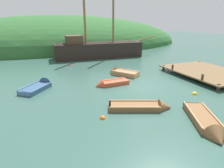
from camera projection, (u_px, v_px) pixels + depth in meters
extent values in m
plane|color=#33564C|center=(142.00, 85.00, 15.70)|extent=(120.00, 120.00, 0.00)
cube|color=brown|center=(207.00, 71.00, 18.25)|extent=(5.87, 7.48, 0.12)
cylinder|color=#433421|center=(218.00, 91.00, 14.51)|extent=(0.28, 0.28, 1.08)
cylinder|color=#433421|center=(163.00, 70.00, 20.42)|extent=(0.28, 0.28, 1.08)
cylinder|color=#433421|center=(199.00, 66.00, 22.30)|extent=(0.28, 0.28, 1.08)
cylinder|color=#433421|center=(203.00, 77.00, 15.55)|extent=(0.20, 0.20, 0.45)
cylinder|color=#433421|center=(173.00, 67.00, 18.81)|extent=(0.20, 0.20, 0.45)
ellipsoid|color=#2D602D|center=(63.00, 46.00, 39.58)|extent=(53.63, 26.36, 12.28)
cube|color=black|center=(99.00, 53.00, 27.06)|extent=(12.57, 4.01, 2.91)
cube|color=#997A51|center=(99.00, 43.00, 26.59)|extent=(12.06, 3.72, 0.10)
cylinder|color=olive|center=(145.00, 39.00, 28.75)|extent=(2.96, 0.39, 0.97)
cylinder|color=olive|center=(113.00, 4.00, 25.58)|extent=(0.28, 0.28, 10.21)
cylinder|color=olive|center=(84.00, 8.00, 24.50)|extent=(0.30, 0.30, 9.19)
cube|color=#4C3828|center=(74.00, 40.00, 25.33)|extent=(2.34, 2.39, 1.10)
cube|color=brown|center=(134.00, 107.00, 11.52)|extent=(3.29, 2.19, 0.41)
cone|color=brown|center=(165.00, 107.00, 11.51)|extent=(1.09, 1.22, 1.01)
cube|color=#AE7B4F|center=(110.00, 106.00, 11.50)|extent=(0.48, 0.93, 0.29)
cube|color=#AE7B4F|center=(143.00, 105.00, 11.47)|extent=(0.54, 0.97, 0.05)
cube|color=#AE7B4F|center=(125.00, 105.00, 11.47)|extent=(0.54, 0.97, 0.05)
cube|color=#AE7B4F|center=(135.00, 107.00, 10.97)|extent=(2.85, 1.26, 0.07)
cube|color=#AE7B4F|center=(133.00, 101.00, 11.90)|extent=(2.85, 1.26, 0.07)
cube|color=#9E7047|center=(126.00, 74.00, 18.37)|extent=(2.42, 2.72, 0.52)
cone|color=#9E7047|center=(112.00, 72.00, 19.15)|extent=(1.31, 1.18, 1.16)
cube|color=tan|center=(137.00, 75.00, 17.75)|extent=(0.97, 0.73, 0.36)
cube|color=tan|center=(122.00, 72.00, 18.52)|extent=(1.02, 0.79, 0.05)
cube|color=tan|center=(130.00, 73.00, 18.09)|extent=(1.02, 0.79, 0.05)
cube|color=tan|center=(128.00, 70.00, 18.73)|extent=(1.46, 2.02, 0.07)
cube|color=tan|center=(123.00, 73.00, 17.82)|extent=(1.46, 2.02, 0.07)
cube|color=brown|center=(202.00, 118.00, 10.25)|extent=(2.45, 3.31, 0.44)
cone|color=brown|center=(218.00, 139.00, 8.43)|extent=(1.32, 1.17, 1.10)
cube|color=#AE7B4F|center=(193.00, 105.00, 11.66)|extent=(0.98, 0.58, 0.31)
cube|color=#AE7B4F|center=(206.00, 121.00, 9.69)|extent=(1.03, 0.64, 0.05)
cube|color=#AE7B4F|center=(198.00, 111.00, 10.72)|extent=(1.03, 0.64, 0.05)
cube|color=#AE7B4F|center=(192.00, 114.00, 10.21)|extent=(1.46, 2.77, 0.07)
cube|color=#AE7B4F|center=(212.00, 114.00, 10.13)|extent=(1.46, 2.77, 0.07)
cube|color=#335175|center=(35.00, 89.00, 14.45)|extent=(2.55, 2.68, 0.44)
cone|color=#335175|center=(48.00, 83.00, 15.81)|extent=(1.33, 1.27, 1.22)
cube|color=#4F75A1|center=(24.00, 94.00, 13.38)|extent=(0.96, 0.84, 0.31)
cube|color=#4F75A1|center=(39.00, 86.00, 14.78)|extent=(1.02, 0.90, 0.05)
cube|color=#4F75A1|center=(31.00, 89.00, 14.01)|extent=(1.02, 0.90, 0.05)
cube|color=#4F75A1|center=(42.00, 87.00, 14.19)|extent=(1.60, 1.86, 0.07)
cube|color=#4F75A1|center=(29.00, 86.00, 14.54)|extent=(1.60, 1.86, 0.07)
cube|color=#C64C2D|center=(115.00, 83.00, 15.84)|extent=(2.35, 1.03, 0.42)
cone|color=#C64C2D|center=(99.00, 86.00, 15.27)|extent=(0.63, 0.92, 0.90)
cube|color=#FF6E48|center=(126.00, 81.00, 16.26)|extent=(0.15, 0.86, 0.29)
cube|color=#FF6E48|center=(111.00, 82.00, 15.63)|extent=(0.21, 0.88, 0.05)
cube|color=#FF6E48|center=(119.00, 81.00, 15.95)|extent=(0.21, 0.88, 0.05)
cube|color=#FF6E48|center=(113.00, 79.00, 16.14)|extent=(2.27, 0.15, 0.07)
cube|color=#FF6E48|center=(117.00, 82.00, 15.39)|extent=(2.27, 0.15, 0.07)
sphere|color=red|center=(70.00, 66.00, 22.17)|extent=(0.28, 0.28, 0.28)
sphere|color=orange|center=(103.00, 118.00, 10.40)|extent=(0.33, 0.33, 0.33)
sphere|color=yellow|center=(194.00, 94.00, 13.77)|extent=(0.39, 0.39, 0.39)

